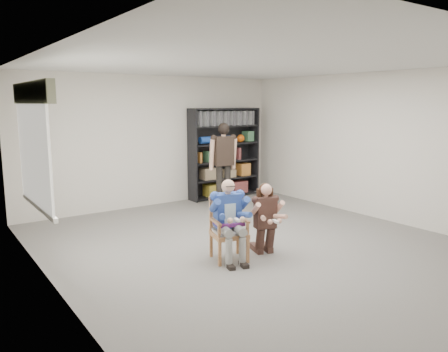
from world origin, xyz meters
TOP-DOWN VIEW (x-y plane):
  - room_shell at (0.00, 0.00)m, footprint 6.00×7.00m
  - floor at (0.00, 0.00)m, footprint 6.00×7.00m
  - window_left at (-2.95, 1.00)m, footprint 0.16×2.00m
  - armchair at (-0.71, -0.25)m, footprint 0.64×0.63m
  - seated_man at (-0.71, -0.25)m, footprint 0.68×0.82m
  - kneeling_woman at (-0.13, -0.37)m, footprint 0.63×0.82m
  - bookshelf at (1.70, 3.28)m, footprint 1.80×0.38m
  - standing_man at (0.95, 2.25)m, footprint 0.61×0.42m

SIDE VIEW (x-z plane):
  - floor at x=0.00m, z-range -0.01..0.01m
  - armchair at x=-0.71m, z-range 0.00..0.90m
  - kneeling_woman at x=-0.13m, z-range 0.00..1.07m
  - seated_man at x=-0.71m, z-range 0.00..1.17m
  - standing_man at x=0.95m, z-range 0.00..1.81m
  - bookshelf at x=1.70m, z-range 0.00..2.10m
  - room_shell at x=0.00m, z-range 0.00..2.80m
  - window_left at x=-2.95m, z-range 0.76..2.50m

